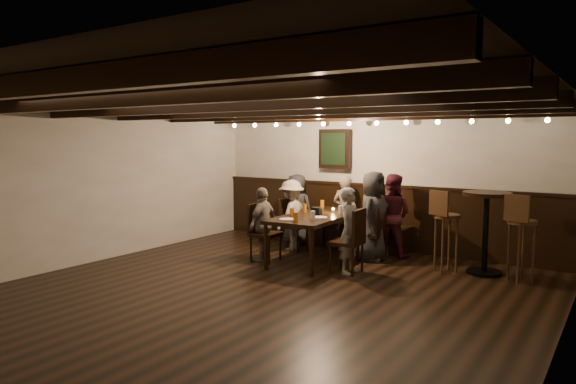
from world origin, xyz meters
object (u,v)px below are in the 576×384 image
Objects in this scene: person_right_far at (350,231)px; bar_stool_left at (446,242)px; person_right_near at (373,216)px; person_left_near at (291,215)px; chair_right_far at (348,253)px; person_bench_right at (392,215)px; high_top_table at (486,220)px; bar_stool_right at (521,249)px; person_bench_left at (297,209)px; person_bench_centre at (345,212)px; person_left_far at (263,224)px; dining_table at (318,218)px; chair_left_near at (293,234)px; chair_left_far at (265,243)px; chair_right_near at (371,244)px.

bar_stool_left is (1.13, 0.84, -0.18)m from person_right_far.
person_left_near is at bearing 90.00° from person_right_near.
person_right_far is at bearing -90.00° from chair_right_far.
bar_stool_left is at bearing 150.54° from person_bench_right.
high_top_table is 0.62m from bar_stool_right.
bar_stool_left is 1.00× the size of bar_stool_right.
person_right_near is at bearing 164.74° from person_bench_left.
person_bench_right is at bearing 170.54° from person_bench_centre.
person_left_far is at bearing 120.96° from person_right_near.
dining_table is at bearing 45.00° from person_bench_right.
person_left_far is at bearing -149.04° from dining_table.
chair_left_near is 1.76m from person_right_far.
person_bench_centre is at bearing 51.34° from person_right_near.
person_bench_left is 2.13m from person_right_far.
person_bench_left is 0.95× the size of person_bench_right.
bar_stool_left is at bearing -56.79° from person_right_far.
chair_left_near is 0.73× the size of person_left_near.
person_right_far is (1.50, 0.09, 0.03)m from person_left_far.
person_bench_right is at bearing 168.62° from high_top_table.
chair_left_near is at bearing 39.84° from person_bench_centre.
person_left_far is 1.50m from person_right_far.
person_bench_centre is 0.91× the size of person_right_near.
person_left_far is 3.33m from high_top_table.
chair_right_near is at bearing 122.05° from chair_left_far.
person_right_near is (1.47, 0.08, 0.44)m from chair_left_near.
bar_stool_left is (1.18, -0.06, -0.27)m from person_right_near.
person_bench_right is at bearing -18.43° from person_right_near.
person_right_near is at bearing 121.49° from chair_left_far.
high_top_table is (1.63, 1.04, 0.16)m from person_right_far.
bar_stool_left is at bearing -57.45° from chair_right_far.
person_bench_right is 2.13m from bar_stool_right.
dining_table is 1.64× the size of person_left_near.
chair_right_near is at bearing 0.08° from chair_right_far.
dining_table is 0.94m from chair_left_far.
person_left_far is 0.95× the size of person_right_far.
person_left_far is (0.23, -1.34, -0.06)m from person_bench_left.
person_bench_right is at bearing -21.97° from chair_right_near.
chair_left_near is 3.20m from high_top_table.
dining_table is 1.42× the size of person_right_near.
person_right_far is (1.55, -0.81, 0.01)m from person_left_near.
person_bench_centre is 2.51m from high_top_table.
person_right_near is at bearing 0.00° from person_right_far.
chair_right_near is 0.75× the size of person_left_far.
person_left_far is at bearing 90.00° from chair_right_far.
person_left_far is at bearing -137.05° from bar_stool_left.
person_bench_left is at bearing 9.46° from person_bench_centre.
chair_left_near is 0.99× the size of chair_left_far.
chair_left_far reaches higher than chair_right_near.
person_right_near is (1.45, 0.98, 0.13)m from person_left_far.
bar_stool_right is (2.21, -0.01, 0.18)m from chair_right_near.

